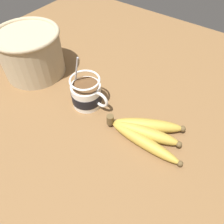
% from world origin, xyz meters
% --- Properties ---
extents(table, '(1.33, 1.33, 0.03)m').
position_xyz_m(table, '(0.00, 0.00, 0.02)').
color(table, brown).
rests_on(table, ground).
extents(coffee_mug, '(0.14, 0.09, 0.16)m').
position_xyz_m(coffee_mug, '(-0.03, -0.01, 0.07)').
color(coffee_mug, white).
rests_on(coffee_mug, table).
extents(banana_bunch, '(0.23, 0.13, 0.04)m').
position_xyz_m(banana_bunch, '(0.18, -0.02, 0.05)').
color(banana_bunch, brown).
rests_on(banana_bunch, table).
extents(woven_basket, '(0.21, 0.21, 0.15)m').
position_xyz_m(woven_basket, '(-0.28, -0.00, 0.11)').
color(woven_basket, tan).
rests_on(woven_basket, table).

